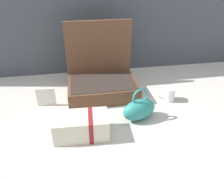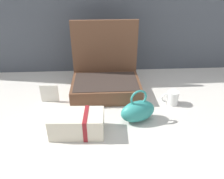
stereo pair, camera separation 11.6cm
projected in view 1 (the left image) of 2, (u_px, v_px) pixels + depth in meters
ground_plane at (116, 108)px, 1.26m from camera, size 6.00×6.00×0.00m
open_suitcase at (102, 79)px, 1.39m from camera, size 0.43×0.32×0.44m
teal_pouch_handbag at (139, 109)px, 1.14m from camera, size 0.21×0.15×0.19m
cream_toiletry_bag at (82, 126)px, 1.03m from camera, size 0.26×0.15×0.11m
coffee_mug at (169, 94)px, 1.31m from camera, size 0.10×0.07×0.08m
info_card_left at (46, 97)px, 1.26m from camera, size 0.11×0.01×0.11m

